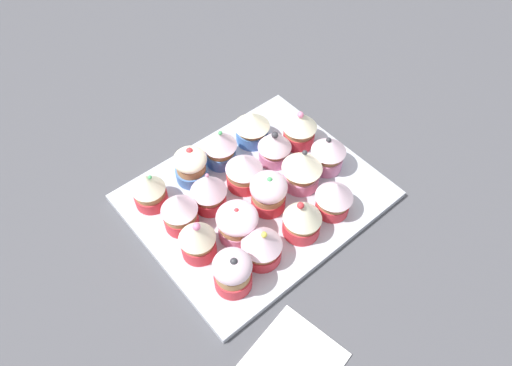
% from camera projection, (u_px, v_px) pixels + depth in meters
% --- Properties ---
extents(ground_plane, '(1.80, 1.80, 0.03)m').
position_uv_depth(ground_plane, '(256.00, 203.00, 0.82)').
color(ground_plane, '#4C4C51').
extents(baking_tray, '(0.32, 0.39, 0.01)m').
position_uv_depth(baking_tray, '(256.00, 196.00, 0.80)').
color(baking_tray, silver).
rests_on(baking_tray, ground_plane).
extents(cupcake_0, '(0.05, 0.05, 0.07)m').
position_uv_depth(cupcake_0, '(149.00, 190.00, 0.76)').
color(cupcake_0, '#D1333D').
rests_on(cupcake_0, baking_tray).
extents(cupcake_1, '(0.06, 0.06, 0.08)m').
position_uv_depth(cupcake_1, '(180.00, 211.00, 0.73)').
color(cupcake_1, '#D1333D').
rests_on(cupcake_1, baking_tray).
extents(cupcake_2, '(0.06, 0.06, 0.08)m').
position_uv_depth(cupcake_2, '(197.00, 238.00, 0.69)').
color(cupcake_2, '#D1333D').
rests_on(cupcake_2, baking_tray).
extents(cupcake_3, '(0.06, 0.06, 0.08)m').
position_uv_depth(cupcake_3, '(233.00, 271.00, 0.66)').
color(cupcake_3, '#D1333D').
rests_on(cupcake_3, baking_tray).
extents(cupcake_4, '(0.06, 0.06, 0.07)m').
position_uv_depth(cupcake_4, '(191.00, 166.00, 0.79)').
color(cupcake_4, '#477AC6').
rests_on(cupcake_4, baking_tray).
extents(cupcake_5, '(0.06, 0.06, 0.08)m').
position_uv_depth(cupcake_5, '(209.00, 190.00, 0.75)').
color(cupcake_5, '#D1333D').
rests_on(cupcake_5, baking_tray).
extents(cupcake_6, '(0.06, 0.06, 0.06)m').
position_uv_depth(cupcake_6, '(237.00, 223.00, 0.72)').
color(cupcake_6, pink).
rests_on(cupcake_6, baking_tray).
extents(cupcake_7, '(0.06, 0.06, 0.07)m').
position_uv_depth(cupcake_7, '(262.00, 244.00, 0.69)').
color(cupcake_7, '#D1333D').
rests_on(cupcake_7, baking_tray).
extents(cupcake_8, '(0.06, 0.06, 0.08)m').
position_uv_depth(cupcake_8, '(221.00, 145.00, 0.81)').
color(cupcake_8, '#477AC6').
rests_on(cupcake_8, baking_tray).
extents(cupcake_9, '(0.06, 0.06, 0.07)m').
position_uv_depth(cupcake_9, '(245.00, 169.00, 0.78)').
color(cupcake_9, '#D1333D').
rests_on(cupcake_9, baking_tray).
extents(cupcake_10, '(0.06, 0.06, 0.07)m').
position_uv_depth(cupcake_10, '(270.00, 191.00, 0.75)').
color(cupcake_10, '#D1333D').
rests_on(cupcake_10, baking_tray).
extents(cupcake_11, '(0.06, 0.06, 0.08)m').
position_uv_depth(cupcake_11, '(303.00, 217.00, 0.72)').
color(cupcake_11, '#D1333D').
rests_on(cupcake_11, baking_tray).
extents(cupcake_12, '(0.06, 0.06, 0.07)m').
position_uv_depth(cupcake_12, '(252.00, 127.00, 0.84)').
color(cupcake_12, '#477AC6').
rests_on(cupcake_12, baking_tray).
extents(cupcake_13, '(0.06, 0.06, 0.07)m').
position_uv_depth(cupcake_13, '(275.00, 145.00, 0.81)').
color(cupcake_13, pink).
rests_on(cupcake_13, baking_tray).
extents(cupcake_14, '(0.07, 0.07, 0.08)m').
position_uv_depth(cupcake_14, '(302.00, 169.00, 0.78)').
color(cupcake_14, pink).
rests_on(cupcake_14, baking_tray).
extents(cupcake_15, '(0.06, 0.06, 0.07)m').
position_uv_depth(cupcake_15, '(334.00, 197.00, 0.75)').
color(cupcake_15, '#D1333D').
rests_on(cupcake_15, baking_tray).
extents(cupcake_16, '(0.06, 0.06, 0.08)m').
position_uv_depth(cupcake_16, '(300.00, 128.00, 0.84)').
color(cupcake_16, '#D1333D').
rests_on(cupcake_16, baking_tray).
extents(cupcake_17, '(0.06, 0.06, 0.07)m').
position_uv_depth(cupcake_17, '(328.00, 153.00, 0.80)').
color(cupcake_17, pink).
rests_on(cupcake_17, baking_tray).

